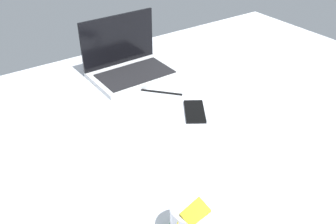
% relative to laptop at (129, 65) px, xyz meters
% --- Properties ---
extents(bed_mattress, '(1.80, 1.40, 0.18)m').
position_rel_laptop_xyz_m(bed_mattress, '(0.14, -0.41, -0.13)').
color(bed_mattress, '#B7BCC6').
rests_on(bed_mattress, ground).
extents(laptop, '(0.33, 0.24, 0.23)m').
position_rel_laptop_xyz_m(laptop, '(0.00, 0.00, 0.00)').
color(laptop, '#B7BABC').
rests_on(laptop, bed_mattress).
extents(snack_cup, '(0.09, 0.10, 0.14)m').
position_rel_laptop_xyz_m(snack_cup, '(-0.30, -0.80, 0.01)').
color(snack_cup, silver).
rests_on(snack_cup, bed_mattress).
extents(cell_phone, '(0.13, 0.15, 0.01)m').
position_rel_laptop_xyz_m(cell_phone, '(0.04, -0.38, -0.04)').
color(cell_phone, black).
rests_on(cell_phone, bed_mattress).
extents(charger_cable, '(0.12, 0.13, 0.01)m').
position_rel_laptop_xyz_m(charger_cable, '(0.02, -0.20, -0.04)').
color(charger_cable, black).
rests_on(charger_cable, bed_mattress).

